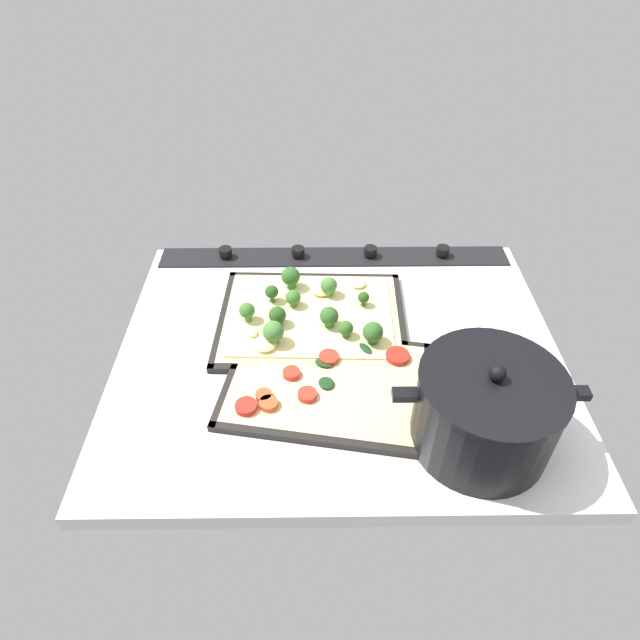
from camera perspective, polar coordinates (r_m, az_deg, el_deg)
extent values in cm
cube|color=silver|center=(98.39, 2.00, -3.75)|extent=(79.06, 64.39, 3.00)
cube|color=black|center=(119.20, 1.51, 6.76)|extent=(75.90, 7.00, 0.80)
cylinder|color=black|center=(121.63, 12.85, 7.16)|extent=(2.80, 2.80, 1.80)
cylinder|color=black|center=(119.00, 5.36, 7.27)|extent=(2.80, 2.80, 1.80)
cylinder|color=black|center=(118.45, -2.34, 7.25)|extent=(2.80, 2.80, 1.80)
cylinder|color=black|center=(119.99, -9.96, 7.10)|extent=(2.80, 2.80, 1.80)
cube|color=black|center=(102.56, -0.88, -0.10)|extent=(35.94, 28.77, 0.50)
cube|color=black|center=(112.51, -0.65, 4.53)|extent=(35.05, 2.38, 1.30)
cube|color=black|center=(92.83, -1.16, -5.34)|extent=(35.05, 2.38, 1.30)
cube|color=black|center=(103.13, 8.55, -0.08)|extent=(2.13, 27.62, 1.30)
cube|color=black|center=(104.22, -10.21, 0.21)|extent=(2.13, 27.62, 1.30)
cube|color=#D3B77F|center=(102.06, -0.88, 0.22)|extent=(33.46, 26.29, 1.00)
cube|color=#EFDB8C|center=(101.60, -0.89, 0.51)|extent=(30.76, 23.68, 0.40)
cone|color=#4D8B3F|center=(96.93, 2.72, -1.49)|extent=(1.49, 1.49, 0.83)
sphere|color=#2D5B23|center=(95.96, 2.75, -0.87)|extent=(2.71, 2.71, 2.71)
cone|color=#5B9F46|center=(100.73, -7.64, 0.27)|extent=(1.61, 1.61, 1.26)
sphere|color=#386B28|center=(99.61, -7.73, 1.01)|extent=(2.92, 2.92, 2.92)
cone|color=#4D8B3F|center=(96.22, 5.53, -2.00)|extent=(2.02, 2.02, 0.99)
sphere|color=#2D5B23|center=(94.95, 5.61, -1.19)|extent=(3.67, 3.67, 3.67)
cone|color=#4D8B3F|center=(107.61, -3.08, 3.77)|extent=(2.06, 2.06, 1.35)
sphere|color=#2D5B23|center=(106.35, -3.12, 4.66)|extent=(3.74, 3.74, 3.74)
cone|color=#4D8B3F|center=(98.84, 0.97, -0.36)|extent=(1.91, 1.91, 0.98)
sphere|color=#2D5B23|center=(97.66, 0.98, 0.43)|extent=(3.47, 3.47, 3.47)
cone|color=#5B9F46|center=(103.30, -2.82, 1.74)|extent=(1.61, 1.61, 0.87)
sphere|color=#386B28|center=(102.33, -2.85, 2.40)|extent=(2.93, 2.93, 2.93)
cone|color=#427635|center=(104.48, -5.08, 2.30)|extent=(1.42, 1.42, 1.31)
sphere|color=#264C1C|center=(103.47, -5.14, 2.99)|extent=(2.58, 2.58, 2.58)
cone|color=#427635|center=(103.51, 4.58, 1.81)|extent=(1.22, 1.22, 1.09)
sphere|color=#264C1C|center=(102.64, 4.62, 2.40)|extent=(2.21, 2.21, 2.21)
cone|color=#68AD54|center=(95.51, -4.90, -2.24)|extent=(2.08, 2.08, 1.26)
sphere|color=#427533|center=(94.11, -4.97, -1.34)|extent=(3.77, 3.77, 3.77)
cone|color=#68AD54|center=(105.67, 0.93, 2.93)|extent=(1.80, 1.80, 1.10)
sphere|color=#427533|center=(104.57, 0.94, 3.69)|extent=(3.28, 3.28, 3.28)
cone|color=#427635|center=(99.43, -4.47, -0.21)|extent=(1.76, 1.76, 0.96)
sphere|color=#264C1C|center=(98.33, -4.53, 0.53)|extent=(3.20, 3.20, 3.20)
ellipsoid|color=#EFDB8C|center=(97.28, -4.96, -1.34)|extent=(3.86, 4.29, 1.23)
ellipsoid|color=#EFDB8C|center=(98.05, -7.14, -1.25)|extent=(2.48, 2.98, 0.90)
ellipsoid|color=#EFDB8C|center=(106.13, 0.15, 3.18)|extent=(4.41, 4.03, 1.43)
ellipsoid|color=#EFDB8C|center=(95.12, -5.78, -2.57)|extent=(5.03, 5.10, 1.39)
ellipsoid|color=#EFDB8C|center=(108.25, 4.11, 3.83)|extent=(3.96, 3.90, 1.03)
cube|color=black|center=(90.90, 0.79, -7.02)|extent=(37.40, 29.23, 0.50)
cube|color=black|center=(98.43, 1.76, -1.97)|extent=(33.60, 6.86, 1.30)
cube|color=black|center=(83.58, -0.38, -12.61)|extent=(33.60, 6.86, 1.30)
cube|color=black|center=(90.59, 11.16, -7.94)|extent=(5.19, 23.75, 1.30)
cube|color=black|center=(93.51, -9.21, -5.59)|extent=(5.19, 23.75, 1.30)
cube|color=#D4BC82|center=(90.38, 0.79, -6.73)|extent=(34.63, 26.46, 0.90)
cylinder|color=red|center=(87.54, -1.35, -7.90)|extent=(3.10, 3.10, 1.00)
cylinder|color=#B22319|center=(94.38, 8.19, -3.80)|extent=(4.12, 4.12, 1.00)
cylinder|color=#B22319|center=(86.75, -7.82, -9.05)|extent=(3.51, 3.51, 1.00)
cylinder|color=red|center=(90.75, -3.04, -5.65)|extent=(2.89, 2.89, 1.00)
cylinder|color=red|center=(93.18, 0.94, -3.99)|extent=(3.47, 3.47, 1.00)
cylinder|color=#D14723|center=(86.72, -5.45, -8.79)|extent=(3.02, 3.02, 1.00)
cylinder|color=#D14723|center=(87.86, -5.96, -7.96)|extent=(2.68, 2.68, 1.00)
ellipsoid|color=#193819|center=(92.44, 0.46, -4.55)|extent=(3.74, 2.87, 0.60)
ellipsoid|color=#193819|center=(96.23, -5.24, -2.46)|extent=(1.81, 3.88, 0.60)
ellipsoid|color=#193819|center=(95.11, 4.86, -3.09)|extent=(3.27, 3.87, 0.60)
ellipsoid|color=#193819|center=(89.32, 0.67, -6.67)|extent=(3.60, 3.70, 0.60)
cylinder|color=black|center=(83.01, 17.03, -9.32)|extent=(20.56, 20.56, 12.79)
cylinder|color=black|center=(78.07, 18.00, -6.15)|extent=(20.98, 20.98, 0.80)
sphere|color=black|center=(76.94, 18.25, -5.34)|extent=(2.40, 2.40, 2.40)
cube|color=black|center=(84.49, 25.47, -7.00)|extent=(3.60, 2.00, 1.20)
cube|color=black|center=(77.16, 8.96, -7.80)|extent=(3.60, 2.00, 1.20)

